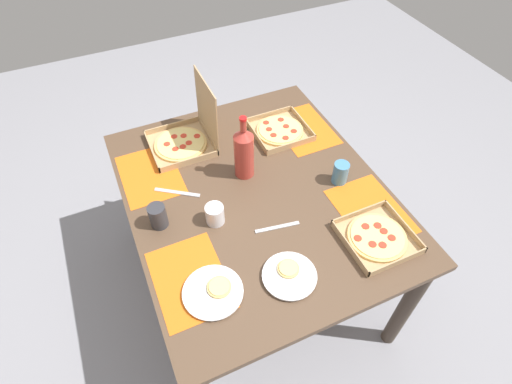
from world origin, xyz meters
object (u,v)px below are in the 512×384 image
object	(u,v)px
plate_middle	(289,275)
cup_spare	(340,173)
cup_clear_left	(158,216)
cup_red	(215,214)
pizza_box_center	(186,136)
pizza_box_edge_far	(377,237)
soda_bottle	(244,152)
pizza_box_corner_left	(280,130)
plate_near_left	(214,292)

from	to	relation	value
plate_middle	cup_spare	world-z (taller)	cup_spare
cup_clear_left	cup_red	xyz separation A→B (m)	(0.08, 0.22, -0.01)
cup_clear_left	cup_red	size ratio (longest dim) A/B	1.23
cup_red	plate_middle	bearing A→B (deg)	24.02
pizza_box_center	pizza_box_edge_far	bearing A→B (deg)	31.17
soda_bottle	cup_clear_left	xyz separation A→B (m)	(0.13, -0.44, -0.08)
soda_bottle	cup_spare	bearing A→B (deg)	59.12
pizza_box_edge_far	soda_bottle	bearing A→B (deg)	-148.75
pizza_box_center	cup_spare	world-z (taller)	pizza_box_center
cup_red	pizza_box_center	bearing A→B (deg)	175.51
soda_bottle	cup_spare	distance (m)	0.44
pizza_box_center	cup_spare	distance (m)	0.77
soda_bottle	cup_clear_left	size ratio (longest dim) A/B	2.98
cup_clear_left	soda_bottle	bearing A→B (deg)	106.49
plate_middle	soda_bottle	xyz separation A→B (m)	(-0.57, 0.06, 0.12)
pizza_box_corner_left	cup_clear_left	world-z (taller)	cup_clear_left
cup_spare	plate_near_left	bearing A→B (deg)	-67.59
plate_near_left	cup_spare	size ratio (longest dim) A/B	2.12
pizza_box_corner_left	plate_middle	distance (m)	0.84
pizza_box_edge_far	plate_middle	distance (m)	0.40
plate_middle	cup_spare	size ratio (longest dim) A/B	1.97
pizza_box_corner_left	pizza_box_center	bearing A→B (deg)	-102.98
cup_clear_left	pizza_box_center	bearing A→B (deg)	149.20
pizza_box_center	plate_middle	bearing A→B (deg)	7.90
pizza_box_corner_left	cup_red	world-z (taller)	cup_red
plate_middle	cup_clear_left	distance (m)	0.58
pizza_box_corner_left	cup_red	distance (m)	0.65
pizza_box_corner_left	soda_bottle	bearing A→B (deg)	-55.03
plate_middle	pizza_box_edge_far	bearing A→B (deg)	91.22
cup_spare	cup_clear_left	bearing A→B (deg)	-96.56
plate_near_left	cup_spare	bearing A→B (deg)	112.41
cup_red	pizza_box_edge_far	bearing A→B (deg)	57.89
plate_middle	soda_bottle	bearing A→B (deg)	173.96
pizza_box_corner_left	soda_bottle	xyz separation A→B (m)	(0.20, -0.28, 0.12)
pizza_box_edge_far	cup_clear_left	xyz separation A→B (m)	(-0.43, -0.78, 0.04)
cup_red	soda_bottle	bearing A→B (deg)	133.36
pizza_box_edge_far	cup_red	world-z (taller)	cup_red
pizza_box_corner_left	plate_near_left	world-z (taller)	pizza_box_corner_left
plate_middle	cup_clear_left	size ratio (longest dim) A/B	1.92
pizza_box_corner_left	soda_bottle	world-z (taller)	soda_bottle
pizza_box_corner_left	plate_near_left	distance (m)	0.95
pizza_box_corner_left	cup_clear_left	xyz separation A→B (m)	(0.33, -0.72, 0.04)
cup_spare	plate_middle	bearing A→B (deg)	-51.28
plate_near_left	cup_clear_left	world-z (taller)	cup_clear_left
pizza_box_edge_far	pizza_box_corner_left	bearing A→B (deg)	-175.34
pizza_box_edge_far	plate_middle	world-z (taller)	pizza_box_edge_far
pizza_box_center	soda_bottle	distance (m)	0.36
cup_red	cup_spare	xyz separation A→B (m)	(0.01, 0.60, 0.01)
cup_spare	soda_bottle	bearing A→B (deg)	-120.88
pizza_box_corner_left	pizza_box_center	xyz separation A→B (m)	(-0.11, -0.46, 0.04)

